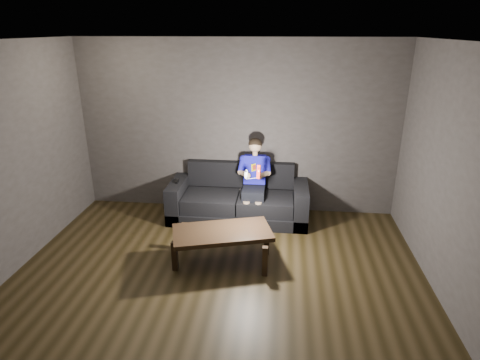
# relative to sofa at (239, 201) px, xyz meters

# --- Properties ---
(floor) EXTENTS (5.00, 5.00, 0.00)m
(floor) POSITION_rel_sofa_xyz_m (-0.07, -2.14, -0.27)
(floor) COLOR black
(floor) RESTS_ON ground
(back_wall) EXTENTS (5.00, 0.04, 2.70)m
(back_wall) POSITION_rel_sofa_xyz_m (-0.07, 0.36, 1.08)
(back_wall) COLOR #3B3633
(back_wall) RESTS_ON ground
(right_wall) EXTENTS (0.04, 5.00, 2.70)m
(right_wall) POSITION_rel_sofa_xyz_m (2.43, -2.14, 1.08)
(right_wall) COLOR #3B3633
(right_wall) RESTS_ON ground
(ceiling) EXTENTS (5.00, 5.00, 0.02)m
(ceiling) POSITION_rel_sofa_xyz_m (-0.07, -2.14, 2.43)
(ceiling) COLOR beige
(ceiling) RESTS_ON back_wall
(sofa) EXTENTS (2.13, 0.92, 0.82)m
(sofa) POSITION_rel_sofa_xyz_m (0.00, 0.00, 0.00)
(sofa) COLOR black
(sofa) RESTS_ON floor
(child) EXTENTS (0.50, 0.61, 1.22)m
(child) POSITION_rel_sofa_xyz_m (0.24, -0.05, 0.47)
(child) COLOR black
(child) RESTS_ON sofa
(wii_remote_red) EXTENTS (0.06, 0.08, 0.20)m
(wii_remote_red) POSITION_rel_sofa_xyz_m (0.34, -0.52, 0.69)
(wii_remote_red) COLOR red
(wii_remote_red) RESTS_ON child
(nunchuk_white) EXTENTS (0.07, 0.09, 0.14)m
(nunchuk_white) POSITION_rel_sofa_xyz_m (0.16, -0.51, 0.64)
(nunchuk_white) COLOR silver
(nunchuk_white) RESTS_ON child
(wii_remote_black) EXTENTS (0.05, 0.16, 0.03)m
(wii_remote_black) POSITION_rel_sofa_xyz_m (-0.96, -0.08, 0.33)
(wii_remote_black) COLOR black
(wii_remote_black) RESTS_ON sofa
(coffee_table) EXTENTS (1.34, 0.93, 0.44)m
(coffee_table) POSITION_rel_sofa_xyz_m (-0.06, -1.33, 0.12)
(coffee_table) COLOR black
(coffee_table) RESTS_ON floor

